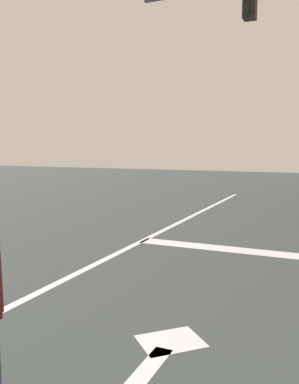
% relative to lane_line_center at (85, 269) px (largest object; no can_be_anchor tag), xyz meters
% --- Properties ---
extents(lane_line_center, '(0.12, 20.00, 0.01)m').
position_rel_lane_line_center_xyz_m(lane_line_center, '(0.00, 0.00, 0.00)').
color(lane_line_center, silver).
rests_on(lane_line_center, ground).
extents(stop_bar, '(3.46, 0.40, 0.01)m').
position_rel_lane_line_center_xyz_m(stop_bar, '(1.73, 1.99, 0.00)').
color(stop_bar, silver).
rests_on(stop_bar, ground).
extents(lane_arrow_head, '(0.71, 0.71, 0.01)m').
position_rel_lane_line_center_xyz_m(lane_arrow_head, '(1.90, -1.51, 0.00)').
color(lane_arrow_head, silver).
rests_on(lane_arrow_head, ground).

